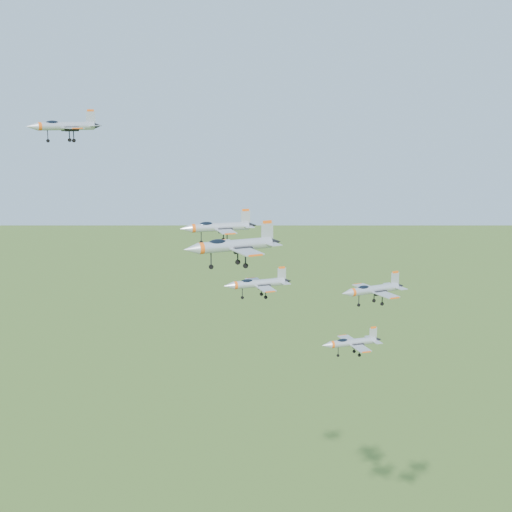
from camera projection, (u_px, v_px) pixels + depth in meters
jet_lead at (64, 126)px, 102.96m from camera, size 11.15×9.18×2.99m
jet_left_high at (218, 227)px, 112.14m from camera, size 12.37×10.51×3.36m
jet_right_high at (232, 245)px, 91.83m from camera, size 13.79×11.51×3.69m
jet_left_low at (257, 283)px, 124.46m from camera, size 12.49×10.58×3.38m
jet_right_low at (373, 289)px, 112.65m from camera, size 12.00×9.98×3.21m
jet_trail at (351, 342)px, 121.30m from camera, size 11.11×9.42×3.01m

